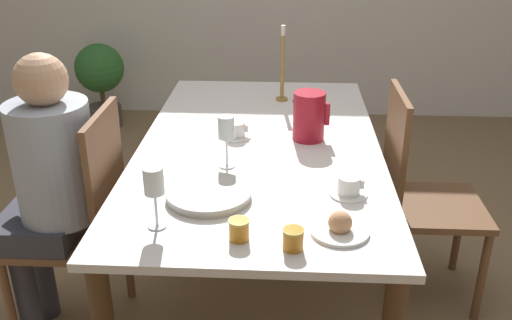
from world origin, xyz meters
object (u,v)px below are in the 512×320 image
object	(u,v)px
teacup_across	(236,131)
chair_opposite	(418,194)
jam_jar_amber	(239,229)
serving_tray	(209,194)
candlestick_tall	(282,71)
person_seated	(48,179)
wine_glass_juice	(154,184)
teacup_near_person	(349,187)
wine_glass_water	(226,130)
bread_plate	(340,227)
jam_jar_red	(293,238)
red_pitcher	(309,116)
chair_person_side	(82,220)
potted_plant	(100,77)

from	to	relation	value
teacup_across	chair_opposite	bearing A→B (deg)	-6.14
jam_jar_amber	chair_opposite	bearing A→B (deg)	45.67
teacup_across	serving_tray	world-z (taller)	teacup_across
candlestick_tall	person_seated	bearing A→B (deg)	-132.84
wine_glass_juice	teacup_across	distance (m)	0.79
teacup_near_person	jam_jar_amber	size ratio (longest dim) A/B	2.00
wine_glass_water	bread_plate	world-z (taller)	wine_glass_water
person_seated	jam_jar_red	distance (m)	1.02
person_seated	jam_jar_red	size ratio (longest dim) A/B	17.74
red_pitcher	jam_jar_red	distance (m)	0.87
jam_jar_red	chair_person_side	bearing A→B (deg)	150.21
jam_jar_red	wine_glass_juice	bearing A→B (deg)	166.55
chair_person_side	jam_jar_red	size ratio (longest dim) A/B	14.36
jam_jar_amber	serving_tray	bearing A→B (deg)	116.34
wine_glass_juice	potted_plant	world-z (taller)	wine_glass_juice
teacup_across	bread_plate	world-z (taller)	bread_plate
bread_plate	candlestick_tall	xyz separation A→B (m)	(-0.20, 1.28, 0.13)
jam_jar_amber	jam_jar_red	size ratio (longest dim) A/B	1.00
potted_plant	candlestick_tall	bearing A→B (deg)	-44.81
potted_plant	teacup_across	bearing A→B (deg)	-57.38
wine_glass_juice	red_pitcher	bearing A→B (deg)	56.61
person_seated	jam_jar_red	bearing A→B (deg)	-115.57
teacup_across	chair_person_side	bearing A→B (deg)	-146.47
jam_jar_red	candlestick_tall	distance (m)	1.39
jam_jar_amber	potted_plant	world-z (taller)	jam_jar_amber
red_pitcher	potted_plant	size ratio (longest dim) A/B	0.32
person_seated	red_pitcher	distance (m)	1.08
chair_person_side	jam_jar_amber	xyz separation A→B (m)	(0.67, -0.43, 0.25)
person_seated	serving_tray	bearing A→B (deg)	-102.55
person_seated	chair_opposite	bearing A→B (deg)	-77.13
person_seated	red_pitcher	size ratio (longest dim) A/B	5.66
wine_glass_juice	potted_plant	distance (m)	2.94
wine_glass_juice	bread_plate	bearing A→B (deg)	-0.39
wine_glass_juice	candlestick_tall	world-z (taller)	candlestick_tall
teacup_near_person	potted_plant	distance (m)	2.99
bread_plate	jam_jar_amber	bearing A→B (deg)	-170.03
bread_plate	jam_jar_amber	size ratio (longest dim) A/B	2.76
wine_glass_water	teacup_near_person	size ratio (longest dim) A/B	1.55
bread_plate	jam_jar_red	size ratio (longest dim) A/B	2.76
wine_glass_juice	person_seated	bearing A→B (deg)	145.44
chair_person_side	chair_opposite	bearing A→B (deg)	-77.65
teacup_near_person	teacup_across	xyz separation A→B (m)	(-0.44, 0.51, 0.00)
teacup_across	serving_tray	bearing A→B (deg)	-94.79
chair_person_side	red_pitcher	world-z (taller)	chair_person_side
chair_person_side	chair_opposite	world-z (taller)	same
potted_plant	chair_opposite	bearing A→B (deg)	-44.82
chair_person_side	candlestick_tall	distance (m)	1.25
chair_opposite	candlestick_tall	xyz separation A→B (m)	(-0.61, 0.60, 0.37)
jam_jar_red	potted_plant	size ratio (longest dim) A/B	0.10
chair_opposite	teacup_near_person	size ratio (longest dim) A/B	7.18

